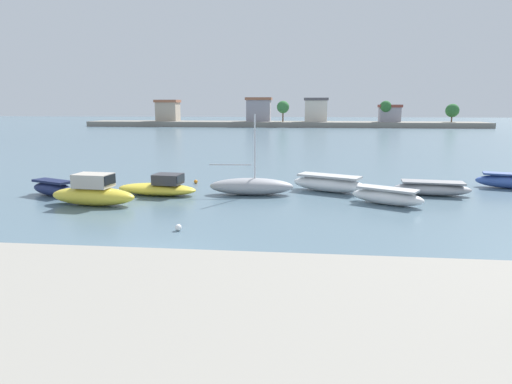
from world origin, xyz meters
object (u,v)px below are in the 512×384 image
Objects in this scene: moored_boat_1 at (53,188)px; moored_boat_8 at (512,181)px; moored_boat_5 at (329,184)px; mooring_buoy_1 at (178,228)px; moored_boat_6 at (387,196)px; moored_boat_3 at (159,187)px; moored_boat_4 at (251,186)px; moored_boat_2 at (93,193)px; moored_boat_7 at (432,188)px; mooring_buoy_4 at (196,182)px.

moored_boat_1 is 30.48m from moored_boat_8.
moored_boat_5 is 12.53m from mooring_buoy_1.
moored_boat_1 is at bearing -151.49° from moored_boat_6.
moored_boat_3 is 1.00× the size of moored_boat_4.
moored_boat_2 is 17.12× the size of mooring_buoy_1.
moored_boat_2 is at bearing 143.54° from mooring_buoy_1.
moored_boat_1 is 4.45m from moored_boat_2.
moored_boat_4 is 1.12× the size of moored_boat_7.
moored_boat_3 is 14.03m from moored_boat_6.
mooring_buoy_4 is at bearing 66.37° from moored_boat_2.
moored_boat_6 is (3.12, -3.53, -0.07)m from moored_boat_5.
moored_boat_7 is (17.31, 1.77, -0.05)m from moored_boat_3.
moored_boat_7 reaches higher than mooring_buoy_4.
moored_boat_1 is 0.77× the size of moored_boat_8.
moored_boat_2 reaches higher than mooring_buoy_4.
moored_boat_3 is 4.53m from mooring_buoy_4.
moored_boat_1 is 0.67× the size of moored_boat_4.
mooring_buoy_1 is (-2.34, -8.59, -0.40)m from moored_boat_4.
mooring_buoy_4 is at bearing 56.48° from moored_boat_1.
moored_boat_3 reaches higher than moored_boat_7.
moored_boat_8 is at bearing 35.97° from moored_boat_5.
moored_boat_6 is 12.38m from mooring_buoy_1.
moored_boat_8 is (26.14, 7.98, -0.20)m from moored_boat_2.
moored_boat_2 is 0.98× the size of moored_boat_5.
moored_boat_1 is at bearing -166.44° from moored_boat_7.
moored_boat_7 is (3.34, 3.05, -0.04)m from moored_boat_6.
mooring_buoy_1 is (10.10, -6.95, -0.32)m from moored_boat_1.
moored_boat_7 is (20.08, 5.03, -0.27)m from moored_boat_2.
moored_boat_3 is at bearing -176.73° from moored_boat_4.
moored_boat_8 is at bearing 9.69° from moored_boat_4.
moored_boat_1 is at bearing -146.36° from mooring_buoy_4.
moored_boat_1 is at bearing -152.36° from moored_boat_8.
moored_boat_8 is (29.94, 5.68, 0.03)m from moored_boat_1.
moored_boat_8 is at bearing 32.47° from mooring_buoy_1.
moored_boat_1 is at bearing -165.57° from moored_boat_3.
moored_boat_3 is at bearing 54.49° from moored_boat_2.
mooring_buoy_4 is at bearing 137.91° from moored_boat_4.
moored_boat_2 is 27.33m from moored_boat_8.
moored_boat_6 is at bearing 11.62° from moored_boat_2.
mooring_buoy_4 is (7.91, 5.27, -0.33)m from moored_boat_1.
moored_boat_3 is (6.57, 0.95, 0.01)m from moored_boat_1.
moored_boat_8 is at bearing 21.85° from moored_boat_2.
moored_boat_2 reaches higher than moored_boat_5.
moored_boat_5 reaches higher than mooring_buoy_4.
moored_boat_7 is (6.46, -0.48, -0.10)m from moored_boat_5.
moored_boat_1 is 0.71× the size of moored_boat_2.
moored_boat_1 is 20.54m from moored_boat_6.
moored_boat_4 is 8.91m from mooring_buoy_1.
moored_boat_5 is 1.12× the size of moored_boat_8.
mooring_buoy_4 is (-15.97, 2.54, -0.29)m from moored_boat_7.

